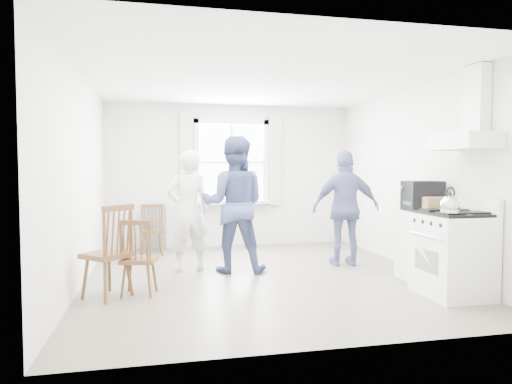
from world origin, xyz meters
name	(u,v)px	position (x,y,z in m)	size (l,w,h in m)	color
room_shell	(261,179)	(0.00, 0.00, 1.30)	(4.62, 5.12, 2.64)	#756B5A
window_assembly	(232,167)	(0.00, 2.45, 1.46)	(1.88, 0.24, 1.70)	white
range_hood	(468,127)	(2.07, -1.35, 1.90)	(0.45, 0.76, 0.94)	white
shelf_unit	(154,227)	(-1.40, 2.33, 0.40)	(0.40, 0.30, 0.80)	slate
gas_stove	(453,253)	(1.91, -1.35, 0.48)	(0.68, 0.76, 1.12)	white
kettle	(450,205)	(1.72, -1.56, 1.05)	(0.21, 0.21, 0.29)	silver
low_cabinet	(423,246)	(1.98, -0.65, 0.45)	(0.50, 0.55, 0.90)	white
stereo_stack	(422,196)	(1.96, -0.65, 1.09)	(0.46, 0.43, 0.38)	black
cardboard_box	(435,205)	(1.99, -0.88, 1.00)	(0.30, 0.21, 0.19)	#997F4A
windsor_chair_a	(152,224)	(-1.43, 1.76, 0.53)	(0.39, 0.39, 0.87)	#4F3119
windsor_chair_b	(137,249)	(-1.57, -0.66, 0.54)	(0.44, 0.43, 0.88)	#4F3119
windsor_chair_c	(114,241)	(-1.81, -0.67, 0.64)	(0.62, 0.62, 1.05)	#4F3119
person_left	(188,211)	(-0.93, 0.54, 0.85)	(0.62, 0.62, 1.69)	silver
person_mid	(234,204)	(-0.30, 0.37, 0.94)	(0.91, 0.91, 1.88)	#404C78
person_right	(346,208)	(1.39, 0.43, 0.85)	(1.00, 1.00, 1.70)	navy
potted_plant	(236,192)	(0.06, 2.36, 1.00)	(0.17, 0.17, 0.31)	#377C41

